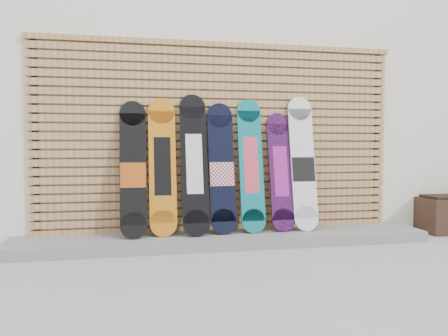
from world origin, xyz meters
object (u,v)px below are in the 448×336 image
Objects in this scene: snowboard_1 at (162,166)px; snowboard_5 at (281,171)px; snowboard_0 at (133,169)px; snowboard_6 at (303,164)px; snowboard_4 at (251,165)px; snowboard_2 at (194,164)px; snowboard_3 at (222,169)px.

snowboard_1 is 1.11× the size of snowboard_5.
snowboard_6 is (1.95, 0.03, 0.04)m from snowboard_0.
snowboard_4 is 0.97× the size of snowboard_6.
snowboard_0 is 1.08× the size of snowboard_5.
snowboard_6 is at bearing 0.77° from snowboard_0.
snowboard_1 is at bearing 179.82° from snowboard_6.
snowboard_0 is 0.94× the size of snowboard_6.
snowboard_4 is at bearing 179.87° from snowboard_6.
snowboard_2 is 1.06× the size of snowboard_3.
snowboard_6 is at bearing -1.58° from snowboard_5.
snowboard_2 reaches higher than snowboard_0.
snowboard_0 is 0.97× the size of snowboard_4.
snowboard_3 is at bearing 1.26° from snowboard_0.
snowboard_2 is at bearing -177.98° from snowboard_5.
snowboard_5 is (1.68, 0.03, -0.04)m from snowboard_0.
snowboard_4 is at bearing -179.03° from snowboard_5.
snowboard_4 is at bearing -0.21° from snowboard_1.
snowboard_0 reaches higher than snowboard_3.
snowboard_6 reaches higher than snowboard_4.
snowboard_6 is at bearing -0.13° from snowboard_4.
snowboard_1 is 0.66m from snowboard_3.
snowboard_6 reaches higher than snowboard_3.
snowboard_2 is 1.00× the size of snowboard_6.
snowboard_0 is 0.67m from snowboard_2.
snowboard_3 is at bearing -179.72° from snowboard_6.
snowboard_2 is 1.14× the size of snowboard_5.
snowboard_3 is at bearing -178.98° from snowboard_4.
snowboard_2 reaches higher than snowboard_3.
snowboard_4 reaches higher than snowboard_3.
snowboard_6 is (1.63, -0.01, 0.01)m from snowboard_1.
snowboard_0 is 0.98× the size of snowboard_1.
snowboard_1 reaches higher than snowboard_3.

